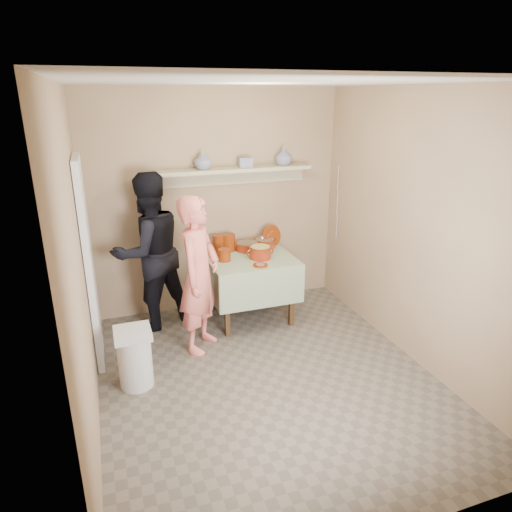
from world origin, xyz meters
name	(u,v)px	position (x,y,z in m)	size (l,w,h in m)	color
ground	(267,379)	(0.00, 0.00, 0.00)	(3.50, 3.50, 0.00)	#60574C
tile_panel	(89,263)	(-1.46, 0.95, 1.00)	(0.06, 0.70, 2.00)	silver
plate_stack_a	(219,243)	(-0.03, 1.56, 0.86)	(0.15, 0.15, 0.20)	#68240C
plate_stack_b	(228,242)	(0.08, 1.54, 0.86)	(0.17, 0.17, 0.20)	#68240C
bowl_stack	(224,255)	(-0.06, 1.21, 0.83)	(0.14, 0.14, 0.14)	#68240C
empty_bowl	(220,256)	(-0.08, 1.33, 0.79)	(0.17, 0.17, 0.05)	#68240C
propped_lid	(271,236)	(0.64, 1.56, 0.88)	(0.27, 0.27, 0.02)	#68240C
vase_right	(284,156)	(0.80, 1.63, 1.82)	(0.20, 0.20, 0.21)	navy
vase_left	(203,160)	(-0.17, 1.62, 1.82)	(0.19, 0.19, 0.20)	navy
ceramic_box	(245,162)	(0.33, 1.63, 1.77)	(0.15, 0.11, 0.11)	navy
person_cook	(199,275)	(-0.44, 0.78, 0.81)	(0.59, 0.39, 1.61)	#ED7066
person_helper	(149,252)	(-0.85, 1.45, 0.88)	(0.85, 0.66, 1.76)	black
room_shell	(269,211)	(0.00, 0.00, 1.61)	(3.04, 3.54, 2.62)	#A28363
serving_table	(249,266)	(0.25, 1.28, 0.64)	(0.97, 0.97, 0.76)	#4C2D16
cazuela_meat_a	(247,245)	(0.30, 1.48, 0.82)	(0.30, 0.30, 0.10)	maroon
cazuela_meat_b	(265,242)	(0.54, 1.54, 0.82)	(0.28, 0.28, 0.10)	maroon
ladle	(263,238)	(0.51, 1.53, 0.87)	(0.08, 0.26, 0.19)	silver
cazuela_rice	(260,251)	(0.34, 1.16, 0.85)	(0.33, 0.25, 0.14)	maroon
front_plate	(260,265)	(0.26, 0.93, 0.77)	(0.16, 0.16, 0.03)	#68240C
wall_shelf	(234,171)	(0.20, 1.65, 1.67)	(1.80, 0.25, 0.21)	tan
trash_bin	(135,358)	(-1.16, 0.31, 0.28)	(0.32, 0.32, 0.56)	silver
electrical_cord	(337,203)	(1.47, 1.48, 1.25)	(0.01, 0.05, 0.90)	silver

